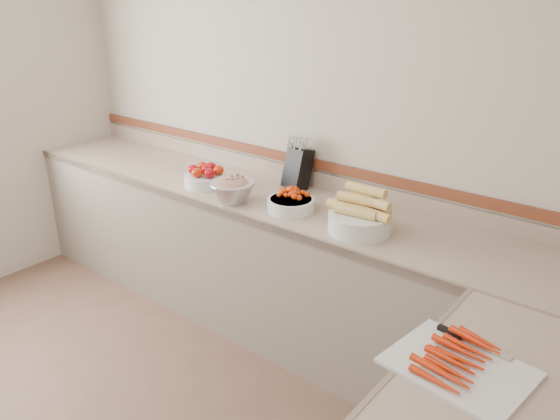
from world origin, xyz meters
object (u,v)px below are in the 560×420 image
Objects in this scene: cherry_tomato_bowl at (291,202)px; knife_block at (298,167)px; rhubarb_bowl at (232,190)px; corn_bowl at (361,217)px; tomato_bowl at (205,177)px; cutting_board at (460,363)px.

knife_block is at bearing 121.21° from cherry_tomato_bowl.
knife_block is 0.46m from rhubarb_bowl.
knife_block is 0.93× the size of corn_bowl.
tomato_bowl is at bearing 162.71° from rhubarb_bowl.
tomato_bowl is at bearing -179.93° from corn_bowl.
rhubarb_bowl is at bearing -172.48° from corn_bowl.
tomato_bowl is 2.09m from cutting_board.
cherry_tomato_bowl is 0.57× the size of cutting_board.
cherry_tomato_bowl is at bearing 0.32° from tomato_bowl.
knife_block reaches higher than cutting_board.
cherry_tomato_bowl is 0.36m from rhubarb_bowl.
cherry_tomato_bowl reaches higher than tomato_bowl.
knife_block is at bearing 144.06° from cutting_board.
knife_block reaches higher than corn_bowl.
tomato_bowl is 0.57× the size of cutting_board.
knife_block is at bearing 34.00° from tomato_bowl.
tomato_bowl is 1.03× the size of rhubarb_bowl.
corn_bowl reaches higher than rhubarb_bowl.
knife_block is at bearing 70.72° from rhubarb_bowl.
cherry_tomato_bowl is at bearing -58.79° from knife_block.
rhubarb_bowl is 0.55× the size of cutting_board.
rhubarb_bowl reaches higher than cutting_board.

